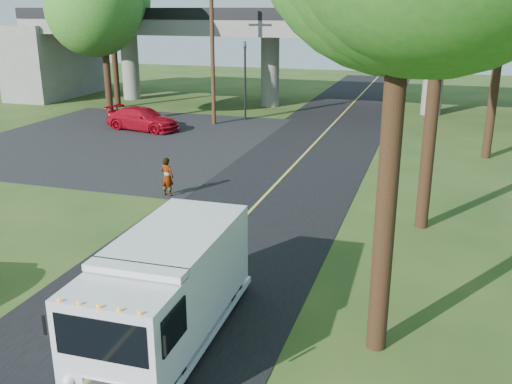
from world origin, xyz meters
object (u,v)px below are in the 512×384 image
at_px(utility_pole, 213,53).
at_px(red_sedan, 143,119).
at_px(step_van, 168,287).
at_px(tree_left_far, 112,5).
at_px(pedestrian, 167,177).
at_px(traffic_signal, 245,72).

relative_size(utility_pole, red_sedan, 1.85).
bearing_deg(red_sedan, step_van, -140.61).
bearing_deg(tree_left_far, step_van, -57.67).
bearing_deg(tree_left_far, pedestrian, -54.73).
bearing_deg(utility_pole, red_sedan, -139.07).
xyz_separation_m(utility_pole, step_van, (8.41, -24.13, -3.25)).
height_order(utility_pole, step_van, utility_pole).
xyz_separation_m(tree_left_far, pedestrian, (12.99, -18.37, -6.64)).
relative_size(utility_pole, step_van, 1.51).
xyz_separation_m(traffic_signal, step_van, (6.91, -26.13, -1.85)).
bearing_deg(pedestrian, red_sedan, -48.99).
relative_size(traffic_signal, pedestrian, 3.23).
relative_size(red_sedan, pedestrian, 3.02).
bearing_deg(tree_left_far, utility_pole, -22.43).
distance_m(traffic_signal, tree_left_far, 11.75).
bearing_deg(step_van, tree_left_far, 121.17).
height_order(traffic_signal, utility_pole, utility_pole).
height_order(red_sedan, pedestrian, pedestrian).
distance_m(traffic_signal, utility_pole, 2.86).
bearing_deg(utility_pole, pedestrian, -75.72).
bearing_deg(step_van, utility_pole, 108.05).
distance_m(traffic_signal, pedestrian, 16.85).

